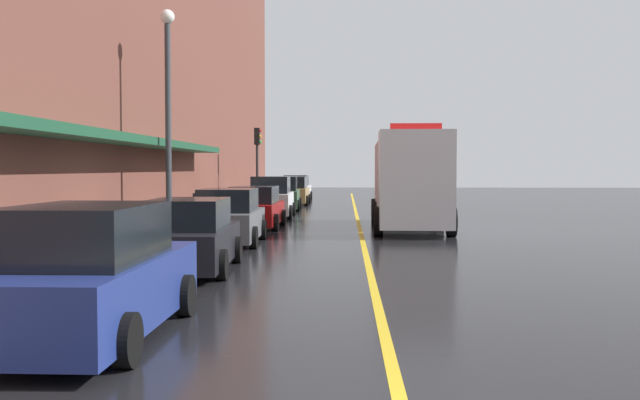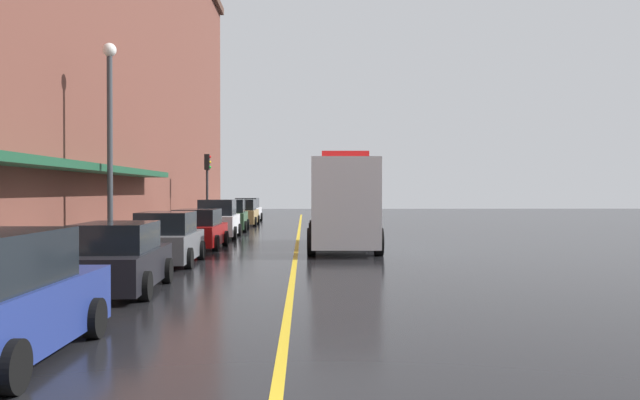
% 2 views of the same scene
% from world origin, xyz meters
% --- Properties ---
extents(ground_plane, '(112.00, 112.00, 0.00)m').
position_xyz_m(ground_plane, '(0.00, 25.00, 0.00)').
color(ground_plane, black).
extents(sidewalk_left, '(2.40, 70.00, 0.15)m').
position_xyz_m(sidewalk_left, '(-6.20, 25.00, 0.07)').
color(sidewalk_left, '#ADA8A0').
rests_on(sidewalk_left, ground).
extents(lane_center_stripe, '(0.16, 70.00, 0.01)m').
position_xyz_m(lane_center_stripe, '(0.00, 25.00, 0.00)').
color(lane_center_stripe, gold).
rests_on(lane_center_stripe, ground).
extents(parked_car_0, '(2.08, 4.69, 1.80)m').
position_xyz_m(parked_car_0, '(-3.93, 4.13, 0.84)').
color(parked_car_0, navy).
rests_on(parked_car_0, ground).
extents(parked_car_1, '(2.09, 4.43, 1.61)m').
position_xyz_m(parked_car_1, '(-3.97, 10.43, 0.76)').
color(parked_car_1, black).
rests_on(parked_car_1, ground).
extents(parked_car_2, '(2.00, 4.28, 1.67)m').
position_xyz_m(parked_car_2, '(-4.03, 16.18, 0.78)').
color(parked_car_2, '#595B60').
rests_on(parked_car_2, ground).
extents(parked_car_3, '(2.07, 4.33, 1.60)m').
position_xyz_m(parked_car_3, '(-3.97, 21.93, 0.75)').
color(parked_car_3, maroon).
rests_on(parked_car_3, ground).
extents(parked_car_4, '(2.12, 4.33, 1.91)m').
position_xyz_m(parked_car_4, '(-3.98, 28.01, 0.88)').
color(parked_car_4, silver).
rests_on(parked_car_4, ground).
extents(parked_car_5, '(2.09, 4.43, 1.84)m').
position_xyz_m(parked_car_5, '(-3.96, 33.60, 0.85)').
color(parked_car_5, '#2D5133').
rests_on(parked_car_5, ground).
extents(parked_car_6, '(2.14, 4.18, 1.76)m').
position_xyz_m(parked_car_6, '(-3.85, 39.59, 0.82)').
color(parked_car_6, '#A5844C').
rests_on(parked_car_6, ground).
extents(parked_car_7, '(2.02, 4.76, 1.80)m').
position_xyz_m(parked_car_7, '(-3.95, 44.88, 0.84)').
color(parked_car_7, silver).
rests_on(parked_car_7, ground).
extents(box_truck, '(2.89, 8.95, 3.76)m').
position_xyz_m(box_truck, '(1.85, 21.96, 1.79)').
color(box_truck, silver).
rests_on(box_truck, ground).
extents(parking_meter_0, '(0.14, 0.18, 1.33)m').
position_xyz_m(parking_meter_0, '(-5.35, 45.11, 1.06)').
color(parking_meter_0, '#4C4C51').
rests_on(parking_meter_0, sidewalk_left).
extents(parking_meter_3, '(0.14, 0.18, 1.33)m').
position_xyz_m(parking_meter_3, '(-5.35, 17.63, 1.06)').
color(parking_meter_3, '#4C4C51').
rests_on(parking_meter_3, sidewalk_left).
extents(street_lamp_left, '(0.44, 0.44, 6.94)m').
position_xyz_m(street_lamp_left, '(-5.95, 16.58, 4.40)').
color(street_lamp_left, '#33383D').
rests_on(street_lamp_left, sidewalk_left).
extents(traffic_light_near, '(0.38, 0.36, 4.30)m').
position_xyz_m(traffic_light_near, '(-5.29, 33.41, 3.16)').
color(traffic_light_near, '#232326').
rests_on(traffic_light_near, sidewalk_left).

